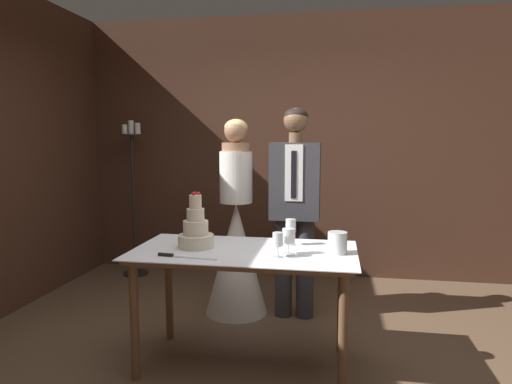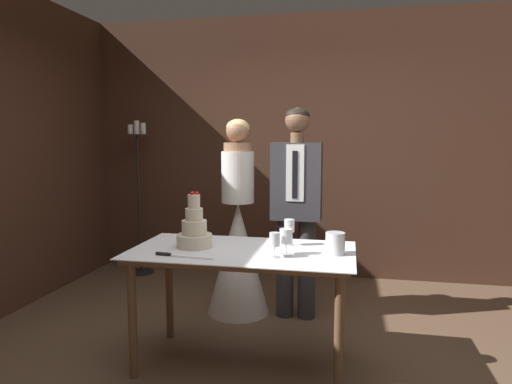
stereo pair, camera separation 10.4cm
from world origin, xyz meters
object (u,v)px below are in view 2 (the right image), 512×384
(groom, at_px, (296,203))
(bride, at_px, (238,244))
(wine_glass_middle, at_px, (286,237))
(wine_glass_far, at_px, (289,227))
(tiered_cake, at_px, (194,231))
(wine_glass_near, at_px, (275,241))
(cake_table, at_px, (242,263))
(cake_knife, at_px, (173,255))
(hurricane_candle, at_px, (335,244))
(candle_stand, at_px, (139,197))

(groom, bearing_deg, bride, 179.94)
(wine_glass_middle, relative_size, wine_glass_far, 0.92)
(groom, bearing_deg, wine_glass_far, -87.23)
(tiered_cake, bearing_deg, groom, 56.80)
(wine_glass_near, relative_size, wine_glass_far, 0.86)
(cake_table, xyz_separation_m, groom, (0.25, 0.91, 0.29))
(cake_knife, bearing_deg, groom, 66.43)
(hurricane_candle, bearing_deg, cake_table, -179.39)
(hurricane_candle, height_order, bride, bride)
(hurricane_candle, bearing_deg, bride, 133.43)
(cake_knife, bearing_deg, bride, 88.72)
(cake_knife, relative_size, groom, 0.22)
(tiered_cake, distance_m, cake_knife, 0.29)
(cake_table, distance_m, bride, 0.95)
(tiered_cake, distance_m, bride, 0.95)
(cake_table, relative_size, candle_stand, 0.85)
(hurricane_candle, relative_size, candle_stand, 0.08)
(wine_glass_near, bearing_deg, bride, 115.04)
(cake_table, distance_m, wine_glass_middle, 0.37)
(wine_glass_middle, distance_m, groom, 0.98)
(cake_table, relative_size, wine_glass_far, 8.12)
(tiered_cake, bearing_deg, hurricane_candle, -0.46)
(cake_table, relative_size, cake_knife, 3.80)
(cake_knife, height_order, groom, groom)
(wine_glass_near, xyz_separation_m, hurricane_candle, (0.36, 0.15, -0.04))
(wine_glass_far, bearing_deg, tiered_cake, -164.20)
(bride, relative_size, groom, 0.95)
(tiered_cake, relative_size, cake_knife, 0.98)
(groom, bearing_deg, hurricane_candle, -68.79)
(groom, distance_m, candle_stand, 2.09)
(wine_glass_middle, bearing_deg, hurricane_candle, 12.82)
(cake_table, height_order, hurricane_candle, hurricane_candle)
(cake_knife, distance_m, groom, 1.34)
(wine_glass_middle, height_order, candle_stand, candle_stand)
(bride, height_order, groom, groom)
(wine_glass_far, bearing_deg, candle_stand, 139.36)
(cake_table, bearing_deg, hurricane_candle, 0.61)
(cake_table, xyz_separation_m, cake_knife, (-0.38, -0.25, 0.10))
(cake_table, relative_size, hurricane_candle, 10.48)
(wine_glass_middle, bearing_deg, tiered_cake, 173.10)
(cake_knife, height_order, bride, bride)
(groom, height_order, candle_stand, groom)
(wine_glass_near, bearing_deg, tiered_cake, 164.42)
(cake_knife, bearing_deg, candle_stand, 125.85)
(candle_stand, bearing_deg, bride, -33.82)
(wine_glass_far, bearing_deg, hurricane_candle, -30.13)
(cake_knife, relative_size, bride, 0.23)
(cake_table, distance_m, wine_glass_near, 0.34)
(groom, bearing_deg, wine_glass_middle, -87.24)
(cake_knife, relative_size, wine_glass_far, 2.14)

